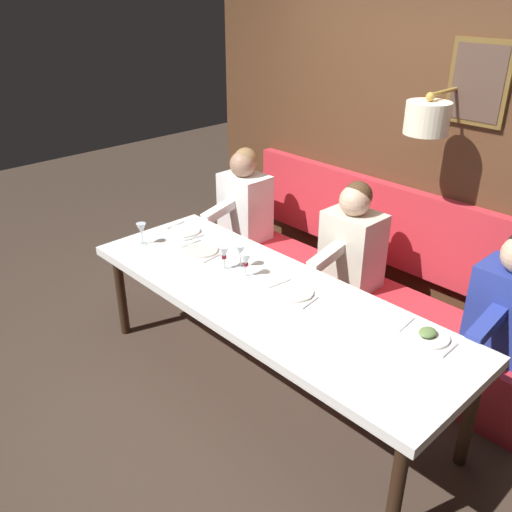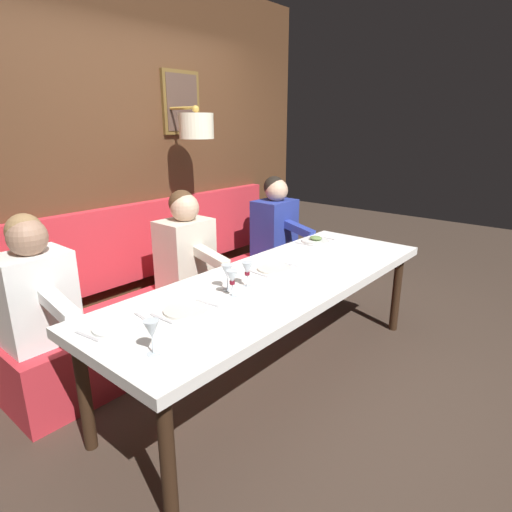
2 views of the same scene
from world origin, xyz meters
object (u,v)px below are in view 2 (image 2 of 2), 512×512
Objects in this scene: diner_near at (185,244)px; wine_glass_1 at (232,278)px; diner_nearest at (275,220)px; diner_middle at (35,286)px; wine_glass_3 at (227,272)px; dining_table at (277,286)px; wine_glass_0 at (247,269)px; wine_glass_2 at (152,330)px.

diner_near is 0.96m from wine_glass_1.
diner_nearest is 2.30m from diner_middle.
wine_glass_1 is 1.00× the size of wine_glass_3.
dining_table is at bearing -178.02° from diner_near.
wine_glass_0 reaches higher than dining_table.
wine_glass_1 is at bearing 149.41° from wine_glass_3.
wine_glass_2 is at bearing 103.98° from wine_glass_0.
wine_glass_2 is 0.81m from wine_glass_3.
diner_middle is (0.88, 1.18, 0.14)m from dining_table.
wine_glass_0 is at bearing -131.93° from diner_middle.
wine_glass_0 is (-0.84, 0.22, 0.04)m from diner_near.
diner_near and diner_middle have the same top height.
diner_middle is at bearing 40.94° from wine_glass_1.
diner_nearest is 4.82× the size of wine_glass_0.
wine_glass_0 is at bearing 165.36° from diner_near.
diner_near is at bearing -90.00° from diner_middle.
wine_glass_2 is (-0.17, 1.13, 0.18)m from dining_table.
wine_glass_1 and wine_glass_2 have the same top height.
wine_glass_3 is (-0.78, -0.81, 0.04)m from diner_middle.
wine_glass_2 is at bearing 133.89° from diner_near.
diner_near is at bearing -14.64° from wine_glass_0.
dining_table is 1.48m from diner_middle.
wine_glass_1 reaches higher than dining_table.
wine_glass_0 is 1.00× the size of wine_glass_3.
diner_near is 4.82× the size of wine_glass_1.
wine_glass_0 and wine_glass_1 have the same top height.
wine_glass_2 is at bearing 115.20° from diner_nearest.
diner_middle is (0.00, 1.15, 0.00)m from diner_near.
wine_glass_3 is at bearing -30.59° from wine_glass_1.
wine_glass_0 is at bearing -116.04° from wine_glass_3.
dining_table is 0.42m from wine_glass_3.
diner_near is 0.87m from wine_glass_0.
wine_glass_0 and wine_glass_2 have the same top height.
diner_nearest is at bearing -51.67° from dining_table.
wine_glass_0 is at bearing -76.02° from wine_glass_2.
diner_near is (0.88, 0.03, 0.14)m from dining_table.
diner_middle is at bearing 2.86° from wine_glass_2.
wine_glass_3 is at bearing -133.77° from diner_middle.
wine_glass_3 is at bearing -70.01° from wine_glass_2.
wine_glass_3 is at bearing 156.60° from diner_near.
diner_nearest is 1.60m from wine_glass_0.
diner_near reaches higher than wine_glass_3.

